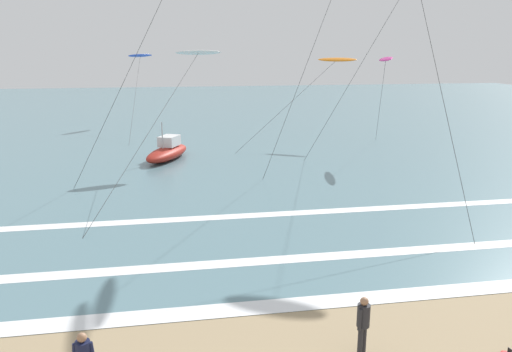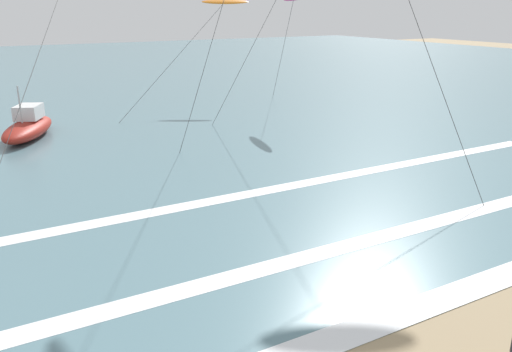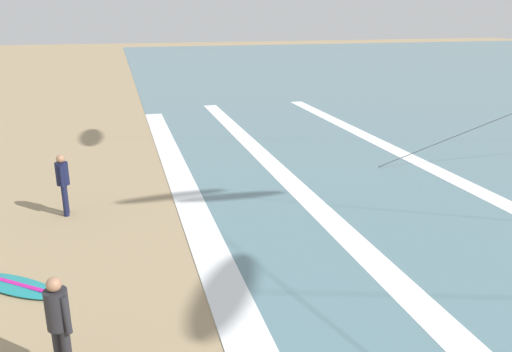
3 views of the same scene
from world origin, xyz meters
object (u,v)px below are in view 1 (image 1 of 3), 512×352
object	(u,v)px
kite_orange_far_right	(337,60)
offshore_boat	(167,152)
kite_white_low_near	(198,53)
kite_magenta_high_left	(386,59)
surfer_left_near	(363,321)
kite_blue_distant_high	(140,56)

from	to	relation	value
kite_orange_far_right	offshore_boat	distance (m)	16.25
kite_white_low_near	kite_magenta_high_left	size ratio (longest dim) A/B	2.03
surfer_left_near	offshore_boat	size ratio (longest dim) A/B	0.29
surfer_left_near	offshore_boat	xyz separation A→B (m)	(-4.91, 23.74, -0.40)
surfer_left_near	kite_blue_distant_high	size ratio (longest dim) A/B	0.11
kite_white_low_near	kite_orange_far_right	distance (m)	13.19
surfer_left_near	kite_orange_far_right	size ratio (longest dim) A/B	0.15
kite_magenta_high_left	kite_blue_distant_high	world-z (taller)	kite_blue_distant_high
kite_magenta_high_left	kite_orange_far_right	distance (m)	6.71
kite_magenta_high_left	kite_white_low_near	bearing A→B (deg)	178.24
offshore_boat	kite_magenta_high_left	bearing A→B (deg)	-3.02
kite_white_low_near	kite_magenta_high_left	world-z (taller)	kite_white_low_near
offshore_boat	kite_blue_distant_high	bearing A→B (deg)	97.76
kite_orange_far_right	kite_blue_distant_high	distance (m)	21.07
kite_blue_distant_high	offshore_boat	xyz separation A→B (m)	(2.57, -18.85, -6.21)
surfer_left_near	kite_orange_far_right	bearing A→B (deg)	72.98
kite_white_low_near	kite_orange_far_right	bearing A→B (deg)	27.94
kite_orange_far_right	kite_blue_distant_high	bearing A→B (deg)	141.59
kite_blue_distant_high	kite_orange_far_right	bearing A→B (deg)	-38.41
offshore_boat	kite_orange_far_right	bearing A→B (deg)	22.46
kite_orange_far_right	kite_blue_distant_high	world-z (taller)	kite_blue_distant_high
kite_magenta_high_left	kite_blue_distant_high	xyz separation A→B (m)	(-17.85, 19.66, 0.01)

